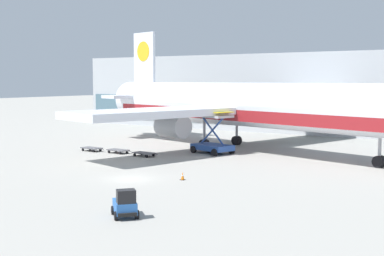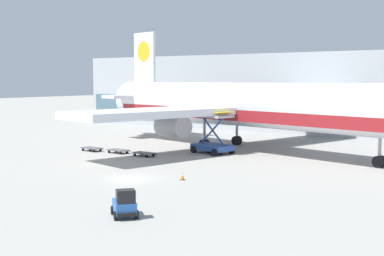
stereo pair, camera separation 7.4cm
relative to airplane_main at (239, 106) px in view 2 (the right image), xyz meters
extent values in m
plane|color=#9E9B93|center=(1.90, -24.98, -5.84)|extent=(400.00, 400.00, 0.00)
cube|color=#B2B7BC|center=(-2.98, 31.16, 1.16)|extent=(90.00, 18.00, 14.00)
cube|color=slate|center=(-2.98, 22.06, -1.99)|extent=(88.20, 0.20, 4.90)
cylinder|color=silver|center=(0.77, -0.20, 0.26)|extent=(51.76, 18.85, 5.80)
cube|color=maroon|center=(0.77, -0.20, -1.04)|extent=(47.71, 17.68, 1.45)
cone|color=silver|center=(-24.38, 6.42, 0.26)|extent=(7.57, 6.95, 5.51)
cube|color=silver|center=(-20.35, 5.36, 7.16)|extent=(5.14, 1.75, 8.00)
cylinder|color=yellow|center=(-20.35, 5.36, 8.12)|extent=(3.23, 1.35, 3.20)
cube|color=silver|center=(-21.36, 5.63, 0.84)|extent=(6.79, 13.49, 0.50)
cube|color=silver|center=(-1.75, 0.46, -0.46)|extent=(19.96, 48.45, 0.90)
cylinder|color=#9EA0A5|center=(-4.32, -9.29, -2.26)|extent=(4.77, 3.78, 2.80)
cylinder|color=#9EA0A5|center=(0.82, 10.21, -2.26)|extent=(4.77, 3.78, 2.80)
cylinder|color=#9EA0A5|center=(19.87, -5.23, -3.19)|extent=(0.36, 0.36, 4.00)
cylinder|color=black|center=(19.87, -5.23, -5.19)|extent=(1.49, 1.20, 1.30)
cylinder|color=#9EA0A5|center=(-4.07, -2.24, -3.19)|extent=(0.36, 0.36, 4.00)
cylinder|color=black|center=(-4.07, -2.24, -5.19)|extent=(1.49, 1.20, 1.30)
cylinder|color=#9EA0A5|center=(-2.44, 3.95, -3.19)|extent=(0.36, 0.36, 4.00)
cylinder|color=black|center=(-2.44, 3.95, -5.19)|extent=(1.49, 1.20, 1.30)
cube|color=#284C99|center=(-0.83, -5.47, -5.04)|extent=(5.79, 4.23, 0.70)
cube|color=#B2B2B7|center=(-0.83, -5.47, -1.06)|extent=(5.50, 4.01, 0.30)
cube|color=yellow|center=(-0.83, -5.47, -0.51)|extent=(5.50, 4.01, 0.08)
cube|color=#284C99|center=(-0.83, -5.47, -2.87)|extent=(4.17, 1.24, 3.75)
cube|color=#284C99|center=(-0.83, -5.47, -2.87)|extent=(4.17, 1.24, 3.75)
cylinder|color=black|center=(1.44, -4.52, -5.39)|extent=(0.96, 0.58, 0.90)
cylinder|color=black|center=(0.67, -7.42, -5.39)|extent=(0.96, 0.58, 0.90)
cylinder|color=black|center=(-2.33, -3.52, -5.39)|extent=(0.96, 0.58, 0.90)
cylinder|color=black|center=(-3.10, -6.42, -5.39)|extent=(0.96, 0.58, 0.90)
cube|color=#2D66B7|center=(10.57, -35.91, -5.14)|extent=(2.65, 2.57, 0.80)
cube|color=black|center=(11.06, -36.34, -4.29)|extent=(1.49, 1.53, 0.90)
cube|color=black|center=(11.50, -36.72, -5.42)|extent=(0.95, 1.05, 0.24)
cylinder|color=black|center=(11.64, -35.91, -5.54)|extent=(0.61, 0.58, 0.60)
cylinder|color=black|center=(10.72, -36.96, -5.54)|extent=(0.61, 0.58, 0.60)
cylinder|color=black|center=(10.43, -34.85, -5.54)|extent=(0.61, 0.58, 0.60)
cylinder|color=black|center=(9.51, -35.90, -5.54)|extent=(0.61, 0.58, 0.60)
cube|color=#56565B|center=(-15.21, -12.42, -5.42)|extent=(2.89, 1.68, 0.12)
cube|color=#56565B|center=(-13.36, -12.54, -5.42)|extent=(0.90, 0.14, 0.08)
cylinder|color=black|center=(-14.19, -11.85, -5.66)|extent=(0.37, 0.17, 0.36)
cylinder|color=black|center=(-14.27, -13.12, -5.66)|extent=(0.37, 0.17, 0.36)
cylinder|color=black|center=(-16.14, -11.72, -5.66)|extent=(0.37, 0.17, 0.36)
cylinder|color=black|center=(-16.23, -12.99, -5.66)|extent=(0.37, 0.17, 0.36)
cube|color=#56565B|center=(-10.95, -12.06, -5.42)|extent=(2.89, 1.68, 0.12)
cube|color=#56565B|center=(-9.11, -12.18, -5.42)|extent=(0.90, 0.14, 0.08)
cylinder|color=black|center=(-9.93, -11.49, -5.66)|extent=(0.37, 0.17, 0.36)
cylinder|color=black|center=(-10.02, -12.76, -5.66)|extent=(0.37, 0.17, 0.36)
cylinder|color=black|center=(-11.89, -11.36, -5.66)|extent=(0.37, 0.17, 0.36)
cylinder|color=black|center=(-11.97, -12.63, -5.66)|extent=(0.37, 0.17, 0.36)
cube|color=#56565B|center=(-6.44, -12.40, -5.42)|extent=(2.89, 1.68, 0.12)
cube|color=#56565B|center=(-4.59, -12.52, -5.42)|extent=(0.90, 0.14, 0.08)
cylinder|color=black|center=(-5.42, -11.83, -5.66)|extent=(0.37, 0.17, 0.36)
cylinder|color=black|center=(-5.50, -13.10, -5.66)|extent=(0.37, 0.17, 0.36)
cylinder|color=black|center=(-7.37, -11.70, -5.66)|extent=(0.37, 0.17, 0.36)
cylinder|color=black|center=(-7.46, -12.97, -5.66)|extent=(0.37, 0.17, 0.36)
cube|color=black|center=(6.28, -22.61, -5.82)|extent=(0.40, 0.40, 0.04)
cone|color=orange|center=(6.28, -22.61, -5.44)|extent=(0.32, 0.32, 0.71)
cylinder|color=white|center=(6.28, -22.61, -5.41)|extent=(0.19, 0.19, 0.10)
camera|label=1|loc=(34.21, -63.42, 3.52)|focal=50.00mm
camera|label=2|loc=(34.27, -63.38, 3.52)|focal=50.00mm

